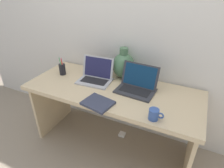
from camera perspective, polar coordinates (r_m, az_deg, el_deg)
name	(u,v)px	position (r m, az deg, el deg)	size (l,w,h in m)	color
ground_plane	(112,143)	(2.22, 0.00, -17.44)	(6.00, 6.00, 0.00)	gray
back_wall	(129,27)	(1.90, 5.01, 16.64)	(4.40, 0.04, 2.40)	silver
desk	(112,101)	(1.84, 0.00, -5.24)	(1.63, 0.66, 0.71)	#D1B78C
laptop_left	(96,75)	(1.89, -4.82, 2.81)	(0.34, 0.26, 0.23)	#B2B2B7
laptop_right	(137,84)	(1.73, 7.67, 0.05)	(0.36, 0.27, 0.23)	#333338
green_vase	(123,65)	(1.92, 3.48, 5.76)	(0.23, 0.23, 0.31)	#47704C
notebook_stack	(98,103)	(1.56, -4.30, -5.72)	(0.23, 0.19, 0.02)	#33384C
coffee_mug	(154,114)	(1.42, 12.59, -8.95)	(0.11, 0.08, 0.09)	#335199
pen_cup	(62,69)	(2.07, -14.77, 4.39)	(0.07, 0.07, 0.19)	black
power_brick	(122,134)	(2.29, 3.06, -14.94)	(0.07, 0.07, 0.03)	white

